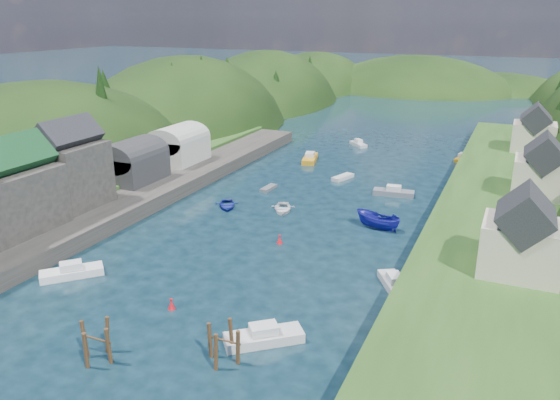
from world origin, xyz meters
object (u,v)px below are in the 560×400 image
at_px(piling_cluster_near, 97,345).
at_px(channel_buoy_far, 280,240).
at_px(piling_cluster_far, 224,347).
at_px(channel_buoy_near, 171,304).

distance_m(piling_cluster_near, channel_buoy_far, 26.67).
bearing_deg(piling_cluster_far, channel_buoy_far, 103.26).
bearing_deg(channel_buoy_near, piling_cluster_far, -30.78).
xyz_separation_m(piling_cluster_near, channel_buoy_far, (3.67, 26.40, -0.81)).
xyz_separation_m(piling_cluster_near, piling_cluster_far, (8.99, 3.84, -0.04)).
relative_size(channel_buoy_near, channel_buoy_far, 1.00).
relative_size(piling_cluster_near, channel_buoy_far, 3.39).
bearing_deg(channel_buoy_near, piling_cluster_near, -94.99).
relative_size(piling_cluster_near, channel_buoy_near, 3.39).
height_order(channel_buoy_near, channel_buoy_far, same).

